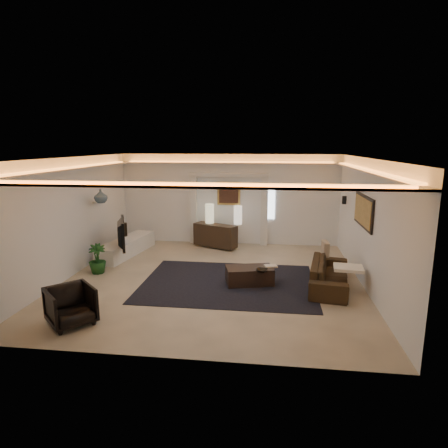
# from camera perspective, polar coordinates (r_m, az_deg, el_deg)

# --- Properties ---
(floor) EXTENTS (7.00, 7.00, 0.00)m
(floor) POSITION_cam_1_polar(r_m,az_deg,el_deg) (9.29, -1.70, -8.30)
(floor) COLOR #C7B493
(floor) RESTS_ON ground
(ceiling) EXTENTS (7.00, 7.00, 0.00)m
(ceiling) POSITION_cam_1_polar(r_m,az_deg,el_deg) (8.73, -1.81, 9.88)
(ceiling) COLOR white
(ceiling) RESTS_ON ground
(wall_back) EXTENTS (7.00, 0.00, 7.00)m
(wall_back) POSITION_cam_1_polar(r_m,az_deg,el_deg) (12.32, 0.73, 3.69)
(wall_back) COLOR white
(wall_back) RESTS_ON ground
(wall_front) EXTENTS (7.00, 0.00, 7.00)m
(wall_front) POSITION_cam_1_polar(r_m,az_deg,el_deg) (5.57, -7.28, -6.56)
(wall_front) COLOR white
(wall_front) RESTS_ON ground
(wall_left) EXTENTS (0.00, 7.00, 7.00)m
(wall_left) POSITION_cam_1_polar(r_m,az_deg,el_deg) (10.04, -21.91, 0.95)
(wall_left) COLOR white
(wall_left) RESTS_ON ground
(wall_right) EXTENTS (0.00, 7.00, 7.00)m
(wall_right) POSITION_cam_1_polar(r_m,az_deg,el_deg) (9.06, 20.70, -0.06)
(wall_right) COLOR white
(wall_right) RESTS_ON ground
(cove_soffit) EXTENTS (7.00, 7.00, 0.04)m
(cove_soffit) POSITION_cam_1_polar(r_m,az_deg,el_deg) (8.74, -1.80, 8.04)
(cove_soffit) COLOR silver
(cove_soffit) RESTS_ON ceiling
(daylight_slit) EXTENTS (0.25, 0.03, 1.00)m
(daylight_slit) POSITION_cam_1_polar(r_m,az_deg,el_deg) (12.24, 7.02, 3.08)
(daylight_slit) COLOR white
(daylight_slit) RESTS_ON wall_back
(area_rug) EXTENTS (4.00, 3.00, 0.01)m
(area_rug) POSITION_cam_1_polar(r_m,az_deg,el_deg) (9.05, 0.64, -8.80)
(area_rug) COLOR black
(area_rug) RESTS_ON ground
(pilaster_left) EXTENTS (0.22, 0.20, 2.20)m
(pilaster_left) POSITION_cam_1_polar(r_m,az_deg,el_deg) (12.45, -4.59, 2.11)
(pilaster_left) COLOR silver
(pilaster_left) RESTS_ON ground
(pilaster_right) EXTENTS (0.22, 0.20, 2.20)m
(pilaster_right) POSITION_cam_1_polar(r_m,az_deg,el_deg) (12.20, 6.05, 1.88)
(pilaster_right) COLOR silver
(pilaster_right) RESTS_ON ground
(alcove_header) EXTENTS (2.52, 0.20, 0.12)m
(alcove_header) POSITION_cam_1_polar(r_m,az_deg,el_deg) (12.13, 0.69, 7.37)
(alcove_header) COLOR silver
(alcove_header) RESTS_ON wall_back
(painting_frame) EXTENTS (0.74, 0.04, 0.74)m
(painting_frame) POSITION_cam_1_polar(r_m,az_deg,el_deg) (12.26, 0.72, 4.60)
(painting_frame) COLOR tan
(painting_frame) RESTS_ON wall_back
(painting_canvas) EXTENTS (0.62, 0.02, 0.62)m
(painting_canvas) POSITION_cam_1_polar(r_m,az_deg,el_deg) (12.24, 0.71, 4.58)
(painting_canvas) COLOR #4C2D1E
(painting_canvas) RESTS_ON wall_back
(art_panel_frame) EXTENTS (0.04, 1.64, 0.74)m
(art_panel_frame) POSITION_cam_1_polar(r_m,az_deg,el_deg) (9.29, 20.21, 1.83)
(art_panel_frame) COLOR black
(art_panel_frame) RESTS_ON wall_right
(art_panel_gold) EXTENTS (0.02, 1.50, 0.62)m
(art_panel_gold) POSITION_cam_1_polar(r_m,az_deg,el_deg) (9.29, 20.06, 1.83)
(art_panel_gold) COLOR tan
(art_panel_gold) RESTS_ON wall_right
(wall_sconce) EXTENTS (0.12, 0.12, 0.22)m
(wall_sconce) POSITION_cam_1_polar(r_m,az_deg,el_deg) (11.11, 17.59, 3.44)
(wall_sconce) COLOR black
(wall_sconce) RESTS_ON wall_right
(wall_niche) EXTENTS (0.10, 0.55, 0.04)m
(wall_niche) POSITION_cam_1_polar(r_m,az_deg,el_deg) (11.21, -18.30, 3.31)
(wall_niche) COLOR silver
(wall_niche) RESTS_ON wall_left
(console) EXTENTS (1.44, 0.97, 0.70)m
(console) POSITION_cam_1_polar(r_m,az_deg,el_deg) (11.95, -1.31, -1.69)
(console) COLOR black
(console) RESTS_ON ground
(lamp_left) EXTENTS (0.32, 0.32, 0.61)m
(lamp_left) POSITION_cam_1_polar(r_m,az_deg,el_deg) (12.05, -2.17, 1.77)
(lamp_left) COLOR beige
(lamp_left) RESTS_ON console
(lamp_right) EXTENTS (0.26, 0.26, 0.58)m
(lamp_right) POSITION_cam_1_polar(r_m,az_deg,el_deg) (11.86, 2.10, 1.61)
(lamp_right) COLOR silver
(lamp_right) RESTS_ON console
(media_ledge) EXTENTS (0.98, 2.52, 0.46)m
(media_ledge) POSITION_cam_1_polar(r_m,az_deg,el_deg) (11.63, -14.36, -3.34)
(media_ledge) COLOR white
(media_ledge) RESTS_ON ground
(tv) EXTENTS (1.32, 0.67, 0.78)m
(tv) POSITION_cam_1_polar(r_m,az_deg,el_deg) (10.67, -15.64, -1.38)
(tv) COLOR black
(tv) RESTS_ON media_ledge
(figurine) EXTENTS (0.17, 0.17, 0.41)m
(figurine) POSITION_cam_1_polar(r_m,az_deg,el_deg) (11.96, -14.67, -0.90)
(figurine) COLOR black
(figurine) RESTS_ON media_ledge
(ginger_jar) EXTENTS (0.43, 0.43, 0.36)m
(ginger_jar) POSITION_cam_1_polar(r_m,az_deg,el_deg) (10.65, -18.00, 4.00)
(ginger_jar) COLOR #4C5C64
(ginger_jar) RESTS_ON wall_niche
(plant) EXTENTS (0.56, 0.56, 0.75)m
(plant) POSITION_cam_1_polar(r_m,az_deg,el_deg) (10.13, -18.47, -4.98)
(plant) COLOR #174418
(plant) RESTS_ON ground
(sofa) EXTENTS (2.15, 1.13, 0.60)m
(sofa) POSITION_cam_1_polar(r_m,az_deg,el_deg) (9.05, 15.55, -7.29)
(sofa) COLOR #321910
(sofa) RESTS_ON ground
(throw_blanket) EXTENTS (0.67, 0.57, 0.07)m
(throw_blanket) POSITION_cam_1_polar(r_m,az_deg,el_deg) (8.80, 18.14, -6.29)
(throw_blanket) COLOR #FFE4CA
(throw_blanket) RESTS_ON sofa
(throw_pillow) EXTENTS (0.15, 0.45, 0.45)m
(throw_pillow) POSITION_cam_1_polar(r_m,az_deg,el_deg) (10.06, 14.94, -3.83)
(throw_pillow) COLOR tan
(throw_pillow) RESTS_ON sofa
(coffee_table) EXTENTS (1.18, 0.83, 0.40)m
(coffee_table) POSITION_cam_1_polar(r_m,az_deg,el_deg) (8.96, 3.84, -7.70)
(coffee_table) COLOR black
(coffee_table) RESTS_ON ground
(bowl) EXTENTS (0.33, 0.33, 0.07)m
(bowl) POSITION_cam_1_polar(r_m,az_deg,el_deg) (8.60, 5.70, -6.92)
(bowl) COLOR black
(bowl) RESTS_ON coffee_table
(magazine) EXTENTS (0.33, 0.27, 0.03)m
(magazine) POSITION_cam_1_polar(r_m,az_deg,el_deg) (8.98, 7.02, -6.25)
(magazine) COLOR beige
(magazine) RESTS_ON coffee_table
(armchair) EXTENTS (1.08, 1.08, 0.71)m
(armchair) POSITION_cam_1_polar(r_m,az_deg,el_deg) (7.52, -21.99, -11.31)
(armchair) COLOR black
(armchair) RESTS_ON ground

